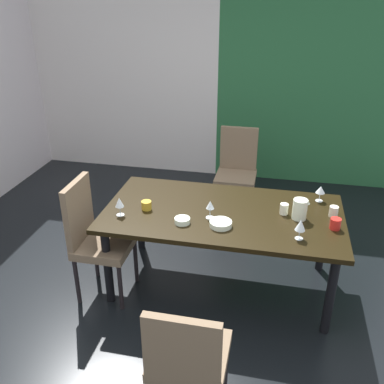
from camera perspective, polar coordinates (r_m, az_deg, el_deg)
ground_plane at (r=3.74m, az=-4.35°, el=-14.68°), size 5.24×5.82×0.02m
back_panel_interior at (r=6.06m, az=-9.35°, el=15.83°), size 2.64×0.10×2.78m
garden_window_panel at (r=5.68m, az=17.07°, el=14.40°), size 2.60×0.10×2.78m
dining_table at (r=3.57m, az=4.10°, el=-3.62°), size 1.95×1.03×0.74m
chair_left_near at (r=3.63m, az=-12.94°, el=-5.52°), size 0.45×0.44×1.03m
chair_head_far at (r=4.86m, az=6.00°, el=3.21°), size 0.44×0.45×1.00m
chair_head_near at (r=2.58m, az=-0.64°, el=-21.18°), size 0.44×0.44×0.92m
wine_glass_west at (r=3.38m, az=2.43°, el=-1.83°), size 0.07×0.07×0.15m
wine_glass_corner at (r=3.20m, az=14.26°, el=-4.35°), size 0.08×0.08×0.16m
wine_glass_near_shelf at (r=3.81m, az=16.76°, el=0.25°), size 0.08×0.08×0.14m
wine_glass_rear at (r=3.47m, az=-9.65°, el=-1.43°), size 0.07×0.07×0.16m
serving_bowl_north at (r=3.35m, az=-1.30°, el=-3.82°), size 0.12×0.12×0.04m
serving_bowl_front at (r=3.32m, az=3.85°, el=-4.24°), size 0.17×0.17×0.04m
cup_south at (r=3.56m, az=-6.10°, el=-1.77°), size 0.08×0.08×0.07m
cup_center at (r=3.44m, az=18.57°, el=-4.03°), size 0.08×0.08×0.09m
cup_right at (r=3.62m, az=18.36°, el=-2.47°), size 0.07×0.07×0.09m
cup_east at (r=3.55m, az=12.17°, el=-2.22°), size 0.07×0.07×0.09m
pitcher_near_window at (r=3.49m, az=14.20°, el=-2.22°), size 0.13×0.12×0.17m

